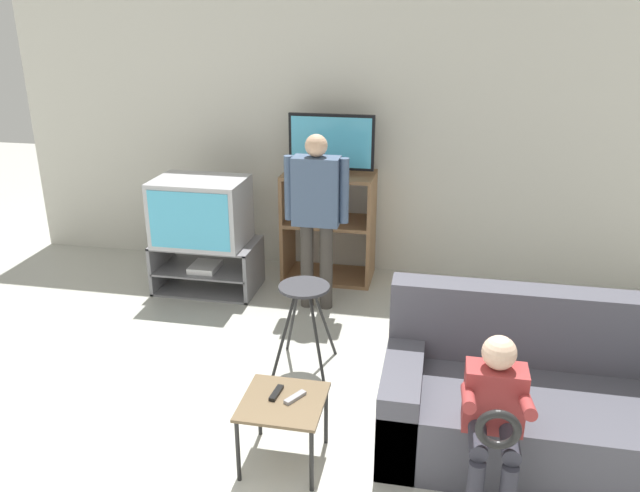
% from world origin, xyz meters
% --- Properties ---
extents(wall_back, '(6.40, 0.06, 2.60)m').
position_xyz_m(wall_back, '(0.00, 4.09, 1.30)').
color(wall_back, beige).
rests_on(wall_back, ground_plane).
extents(tv_stand, '(0.91, 0.55, 0.45)m').
position_xyz_m(tv_stand, '(-1.08, 3.30, 0.22)').
color(tv_stand, slate).
rests_on(tv_stand, ground_plane).
extents(television_main, '(0.79, 0.57, 0.58)m').
position_xyz_m(television_main, '(-1.10, 3.28, 0.74)').
color(television_main, '#B2B2B7').
rests_on(television_main, tv_stand).
extents(media_shelf, '(0.83, 0.50, 1.02)m').
position_xyz_m(media_shelf, '(-0.05, 3.78, 0.52)').
color(media_shelf, '#8E6642').
rests_on(media_shelf, ground_plane).
extents(television_flat, '(0.77, 0.20, 0.53)m').
position_xyz_m(television_flat, '(-0.03, 3.77, 1.27)').
color(television_flat, black).
rests_on(television_flat, media_shelf).
extents(folding_stool, '(0.39, 0.46, 0.64)m').
position_xyz_m(folding_stool, '(0.08, 2.15, 0.52)').
color(folding_stool, black).
rests_on(folding_stool, ground_plane).
extents(snack_table, '(0.45, 0.45, 0.40)m').
position_xyz_m(snack_table, '(0.19, 1.15, 0.35)').
color(snack_table, brown).
rests_on(snack_table, ground_plane).
extents(remote_control_black, '(0.05, 0.15, 0.02)m').
position_xyz_m(remote_control_black, '(0.14, 1.20, 0.41)').
color(remote_control_black, black).
rests_on(remote_control_black, snack_table).
extents(remote_control_white, '(0.10, 0.14, 0.02)m').
position_xyz_m(remote_control_white, '(0.25, 1.18, 0.41)').
color(remote_control_white, gray).
rests_on(remote_control_white, snack_table).
extents(couch, '(1.93, 0.87, 0.88)m').
position_xyz_m(couch, '(1.67, 1.57, 0.29)').
color(couch, '#4C4C56').
rests_on(couch, ground_plane).
extents(person_standing_adult, '(0.53, 0.20, 1.49)m').
position_xyz_m(person_standing_adult, '(-0.03, 3.13, 0.90)').
color(person_standing_adult, '#3D3833').
rests_on(person_standing_adult, ground_plane).
extents(person_seated_child, '(0.33, 0.43, 0.92)m').
position_xyz_m(person_seated_child, '(1.29, 1.05, 0.55)').
color(person_seated_child, '#2D2D38').
rests_on(person_seated_child, ground_plane).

